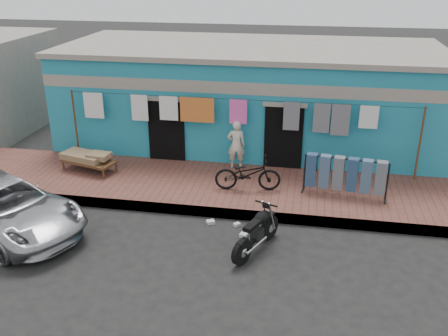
% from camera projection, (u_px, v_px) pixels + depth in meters
% --- Properties ---
extents(ground, '(80.00, 80.00, 0.00)m').
position_uv_depth(ground, '(208.00, 251.00, 11.00)').
color(ground, black).
rests_on(ground, ground).
extents(sidewalk, '(28.00, 3.00, 0.25)m').
position_uv_depth(sidewalk, '(230.00, 188.00, 13.67)').
color(sidewalk, brown).
rests_on(sidewalk, ground).
extents(curb, '(28.00, 0.10, 0.25)m').
position_uv_depth(curb, '(221.00, 213.00, 12.35)').
color(curb, gray).
rests_on(curb, ground).
extents(building, '(12.20, 5.20, 3.36)m').
position_uv_depth(building, '(250.00, 96.00, 16.67)').
color(building, teal).
rests_on(building, ground).
extents(clothesline, '(10.06, 0.06, 2.10)m').
position_uv_depth(clothesline, '(231.00, 115.00, 14.17)').
color(clothesline, brown).
rests_on(clothesline, sidewalk).
extents(car, '(4.89, 3.71, 1.25)m').
position_uv_depth(car, '(3.00, 206.00, 11.61)').
color(car, '#ACACB1').
rests_on(car, ground).
extents(seated_person, '(0.56, 0.41, 1.43)m').
position_uv_depth(seated_person, '(236.00, 145.00, 14.43)').
color(seated_person, beige).
rests_on(seated_person, sidewalk).
extents(bicycle, '(1.79, 0.83, 1.11)m').
position_uv_depth(bicycle, '(248.00, 170.00, 13.10)').
color(bicycle, black).
rests_on(bicycle, sidewalk).
extents(motorcycle, '(1.63, 1.92, 0.99)m').
position_uv_depth(motorcycle, '(256.00, 231.00, 10.81)').
color(motorcycle, black).
rests_on(motorcycle, ground).
extents(charpoy, '(2.04, 1.61, 0.55)m').
position_uv_depth(charpoy, '(89.00, 162.00, 14.39)').
color(charpoy, brown).
rests_on(charpoy, sidewalk).
extents(jeans_rack, '(2.33, 1.05, 1.06)m').
position_uv_depth(jeans_rack, '(345.00, 176.00, 12.84)').
color(jeans_rack, black).
rests_on(jeans_rack, sidewalk).
extents(litter_a, '(0.24, 0.22, 0.08)m').
position_uv_depth(litter_a, '(210.00, 222.00, 12.10)').
color(litter_a, silver).
rests_on(litter_a, ground).
extents(litter_b, '(0.19, 0.19, 0.08)m').
position_uv_depth(litter_b, '(237.00, 225.00, 11.99)').
color(litter_b, silver).
rests_on(litter_b, ground).
extents(litter_c, '(0.22, 0.25, 0.08)m').
position_uv_depth(litter_c, '(244.00, 235.00, 11.55)').
color(litter_c, silver).
rests_on(litter_c, ground).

